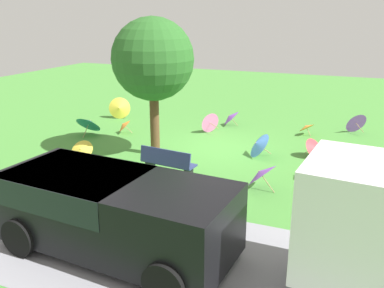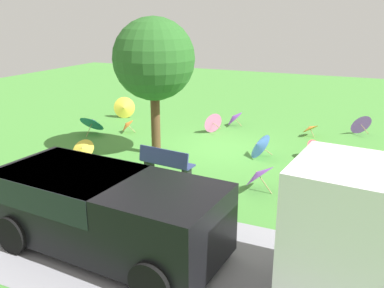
{
  "view_description": "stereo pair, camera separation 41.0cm",
  "coord_description": "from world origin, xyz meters",
  "px_view_note": "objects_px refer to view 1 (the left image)",
  "views": [
    {
      "loc": [
        -4.6,
        12.7,
        4.49
      ],
      "look_at": [
        0.07,
        1.35,
        0.6
      ],
      "focal_mm": 38.78,
      "sensor_mm": 36.0,
      "label": 1
    },
    {
      "loc": [
        -4.98,
        12.54,
        4.49
      ],
      "look_at": [
        0.07,
        1.35,
        0.6
      ],
      "focal_mm": 38.78,
      "sensor_mm": 36.0,
      "label": 2
    }
  ],
  "objects_px": {
    "parasol_blue_0": "(258,144)",
    "parasol_purple_4": "(260,173)",
    "parasol_purple_0": "(355,122)",
    "parasol_yellow_4": "(81,150)",
    "parasol_yellow_0": "(119,108)",
    "parasol_purple_3": "(230,117)",
    "parasol_teal_0": "(89,123)",
    "parasol_orange_2": "(124,125)",
    "parasol_orange_0": "(307,167)",
    "parasol_pink_1": "(209,122)",
    "parasol_pink_2": "(370,179)",
    "shade_tree": "(153,60)",
    "park_bench": "(167,163)",
    "van_dark": "(109,207)",
    "parasol_orange_1": "(306,127)",
    "parasol_red_0": "(315,148)"
  },
  "relations": [
    {
      "from": "shade_tree",
      "to": "parasol_purple_0",
      "type": "height_order",
      "value": "shade_tree"
    },
    {
      "from": "parasol_purple_0",
      "to": "parasol_orange_0",
      "type": "height_order",
      "value": "parasol_purple_0"
    },
    {
      "from": "parasol_purple_3",
      "to": "parasol_orange_2",
      "type": "xyz_separation_m",
      "value": [
        3.47,
        2.71,
        -0.02
      ]
    },
    {
      "from": "parasol_orange_0",
      "to": "parasol_purple_4",
      "type": "xyz_separation_m",
      "value": [
        1.04,
        1.33,
        0.15
      ]
    },
    {
      "from": "parasol_yellow_0",
      "to": "parasol_purple_3",
      "type": "relative_size",
      "value": 1.12
    },
    {
      "from": "parasol_red_0",
      "to": "van_dark",
      "type": "bearing_deg",
      "value": 66.83
    },
    {
      "from": "parasol_pink_1",
      "to": "parasol_orange_2",
      "type": "xyz_separation_m",
      "value": [
        3.01,
        1.43,
        -0.07
      ]
    },
    {
      "from": "parasol_pink_1",
      "to": "parasol_orange_1",
      "type": "xyz_separation_m",
      "value": [
        -3.6,
        -1.02,
        -0.08
      ]
    },
    {
      "from": "parasol_pink_1",
      "to": "parasol_pink_2",
      "type": "height_order",
      "value": "parasol_pink_1"
    },
    {
      "from": "parasol_teal_0",
      "to": "parasol_orange_2",
      "type": "relative_size",
      "value": 1.29
    },
    {
      "from": "parasol_purple_0",
      "to": "parasol_orange_1",
      "type": "xyz_separation_m",
      "value": [
        1.72,
        1.08,
        -0.08
      ]
    },
    {
      "from": "van_dark",
      "to": "parasol_orange_1",
      "type": "bearing_deg",
      "value": -104.17
    },
    {
      "from": "parasol_orange_2",
      "to": "parasol_yellow_0",
      "type": "bearing_deg",
      "value": -54.46
    },
    {
      "from": "parasol_purple_0",
      "to": "parasol_purple_3",
      "type": "height_order",
      "value": "parasol_purple_0"
    },
    {
      "from": "park_bench",
      "to": "parasol_yellow_0",
      "type": "relative_size",
      "value": 1.63
    },
    {
      "from": "parasol_purple_0",
      "to": "parasol_red_0",
      "type": "relative_size",
      "value": 1.1
    },
    {
      "from": "parasol_purple_0",
      "to": "parasol_blue_0",
      "type": "xyz_separation_m",
      "value": [
        2.85,
        4.24,
        -0.0
      ]
    },
    {
      "from": "shade_tree",
      "to": "parasol_pink_1",
      "type": "bearing_deg",
      "value": -102.89
    },
    {
      "from": "parasol_orange_0",
      "to": "van_dark",
      "type": "bearing_deg",
      "value": 59.97
    },
    {
      "from": "parasol_blue_0",
      "to": "parasol_purple_0",
      "type": "bearing_deg",
      "value": -123.93
    },
    {
      "from": "parasol_purple_3",
      "to": "parasol_yellow_4",
      "type": "relative_size",
      "value": 1.13
    },
    {
      "from": "shade_tree",
      "to": "parasol_pink_1",
      "type": "relative_size",
      "value": 5.03
    },
    {
      "from": "park_bench",
      "to": "parasol_purple_4",
      "type": "distance_m",
      "value": 2.61
    },
    {
      "from": "shade_tree",
      "to": "parasol_orange_0",
      "type": "height_order",
      "value": "shade_tree"
    },
    {
      "from": "shade_tree",
      "to": "parasol_orange_1",
      "type": "relative_size",
      "value": 5.59
    },
    {
      "from": "van_dark",
      "to": "parasol_yellow_4",
      "type": "distance_m",
      "value": 5.73
    },
    {
      "from": "parasol_orange_0",
      "to": "parasol_blue_0",
      "type": "distance_m",
      "value": 2.16
    },
    {
      "from": "van_dark",
      "to": "parasol_orange_0",
      "type": "bearing_deg",
      "value": -120.03
    },
    {
      "from": "parasol_purple_0",
      "to": "parasol_yellow_4",
      "type": "xyz_separation_m",
      "value": [
        8.02,
        6.61,
        -0.11
      ]
    },
    {
      "from": "van_dark",
      "to": "parasol_pink_2",
      "type": "relative_size",
      "value": 7.31
    },
    {
      "from": "parasol_orange_0",
      "to": "parasol_orange_1",
      "type": "distance_m",
      "value": 4.45
    },
    {
      "from": "park_bench",
      "to": "parasol_orange_1",
      "type": "xyz_separation_m",
      "value": [
        -3.02,
        -5.98,
        -0.13
      ]
    },
    {
      "from": "parasol_blue_0",
      "to": "parasol_purple_4",
      "type": "relative_size",
      "value": 1.07
    },
    {
      "from": "parasol_blue_0",
      "to": "parasol_yellow_0",
      "type": "xyz_separation_m",
      "value": [
        6.88,
        -2.67,
        0.07
      ]
    },
    {
      "from": "parasol_orange_0",
      "to": "parasol_orange_2",
      "type": "bearing_deg",
      "value": -15.18
    },
    {
      "from": "parasol_pink_1",
      "to": "parasol_red_0",
      "type": "height_order",
      "value": "parasol_pink_1"
    },
    {
      "from": "parasol_blue_0",
      "to": "parasol_orange_1",
      "type": "xyz_separation_m",
      "value": [
        -1.13,
        -3.15,
        -0.08
      ]
    },
    {
      "from": "parasol_teal_0",
      "to": "parasol_yellow_4",
      "type": "relative_size",
      "value": 1.24
    },
    {
      "from": "parasol_yellow_4",
      "to": "parasol_purple_0",
      "type": "bearing_deg",
      "value": -140.49
    },
    {
      "from": "shade_tree",
      "to": "parasol_teal_0",
      "type": "relative_size",
      "value": 4.46
    },
    {
      "from": "parasol_pink_1",
      "to": "parasol_blue_0",
      "type": "relative_size",
      "value": 0.79
    },
    {
      "from": "van_dark",
      "to": "parasol_purple_4",
      "type": "distance_m",
      "value": 4.51
    },
    {
      "from": "parasol_orange_2",
      "to": "parasol_blue_0",
      "type": "bearing_deg",
      "value": 172.69
    },
    {
      "from": "parasol_purple_4",
      "to": "parasol_orange_2",
      "type": "relative_size",
      "value": 1.35
    },
    {
      "from": "van_dark",
      "to": "parasol_orange_2",
      "type": "height_order",
      "value": "van_dark"
    },
    {
      "from": "parasol_pink_1",
      "to": "parasol_orange_0",
      "type": "distance_m",
      "value": 5.41
    },
    {
      "from": "parasol_pink_1",
      "to": "parasol_blue_0",
      "type": "xyz_separation_m",
      "value": [
        -2.47,
        2.13,
        0.01
      ]
    },
    {
      "from": "van_dark",
      "to": "parasol_orange_0",
      "type": "xyz_separation_m",
      "value": [
        -3.08,
        -5.32,
        -0.61
      ]
    },
    {
      "from": "parasol_orange_1",
      "to": "parasol_purple_4",
      "type": "relative_size",
      "value": 0.76
    },
    {
      "from": "parasol_red_0",
      "to": "parasol_purple_4",
      "type": "distance_m",
      "value": 3.38
    }
  ]
}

